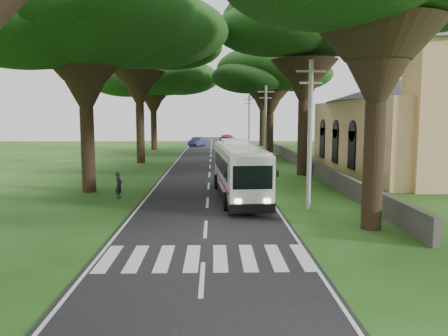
{
  "coord_description": "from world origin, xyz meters",
  "views": [
    {
      "loc": [
        0.38,
        -17.15,
        5.12
      ],
      "look_at": [
        0.95,
        6.89,
        2.2
      ],
      "focal_mm": 35.0,
      "sensor_mm": 36.0,
      "label": 1
    }
  ],
  "objects": [
    {
      "name": "pole_mid",
      "position": [
        5.5,
        26.0,
        4.18
      ],
      "size": [
        1.6,
        0.24,
        8.0
      ],
      "color": "gray",
      "rests_on": "ground"
    },
    {
      "name": "road",
      "position": [
        0.0,
        25.0,
        0.01
      ],
      "size": [
        8.0,
        120.0,
        0.04
      ],
      "primitive_type": "cube",
      "color": "black",
      "rests_on": "ground"
    },
    {
      "name": "tree_l_mida",
      "position": [
        -8.0,
        12.0,
        11.28
      ],
      "size": [
        15.71,
        15.71,
        14.7
      ],
      "color": "black",
      "rests_on": "ground"
    },
    {
      "name": "distant_car_b",
      "position": [
        -2.37,
        55.22,
        0.78
      ],
      "size": [
        2.96,
        4.79,
        1.49
      ],
      "primitive_type": "imported",
      "rotation": [
        0.0,
        0.0,
        -0.33
      ],
      "color": "navy",
      "rests_on": "road"
    },
    {
      "name": "tree_r_mida",
      "position": [
        8.0,
        20.0,
        12.81
      ],
      "size": [
        13.79,
        13.79,
        15.91
      ],
      "color": "black",
      "rests_on": "ground"
    },
    {
      "name": "pedestrian",
      "position": [
        -5.48,
        9.55,
        0.82
      ],
      "size": [
        0.5,
        0.66,
        1.65
      ],
      "primitive_type": "imported",
      "rotation": [
        0.0,
        0.0,
        1.38
      ],
      "color": "black",
      "rests_on": "ground"
    },
    {
      "name": "distant_car_c",
      "position": [
        3.0,
        65.83,
        0.75
      ],
      "size": [
        3.44,
        5.35,
        1.44
      ],
      "primitive_type": "imported",
      "rotation": [
        0.0,
        0.0,
        2.83
      ],
      "color": "maroon",
      "rests_on": "road"
    },
    {
      "name": "tree_r_far",
      "position": [
        8.5,
        56.0,
        11.87
      ],
      "size": [
        12.78,
        12.78,
        14.78
      ],
      "color": "black",
      "rests_on": "ground"
    },
    {
      "name": "property_wall",
      "position": [
        9.0,
        24.0,
        0.6
      ],
      "size": [
        0.35,
        50.0,
        1.2
      ],
      "primitive_type": "cube",
      "color": "#383533",
      "rests_on": "ground"
    },
    {
      "name": "ground",
      "position": [
        0.0,
        0.0,
        0.0
      ],
      "size": [
        140.0,
        140.0,
        0.0
      ],
      "primitive_type": "plane",
      "color": "#224513",
      "rests_on": "ground"
    },
    {
      "name": "tree_l_midb",
      "position": [
        -7.5,
        30.0,
        12.83
      ],
      "size": [
        14.74,
        14.74,
        16.09
      ],
      "color": "black",
      "rests_on": "ground"
    },
    {
      "name": "pole_near",
      "position": [
        5.5,
        6.0,
        4.18
      ],
      "size": [
        1.6,
        0.24,
        8.0
      ],
      "color": "gray",
      "rests_on": "ground"
    },
    {
      "name": "tree_r_midb",
      "position": [
        7.5,
        38.0,
        10.72
      ],
      "size": [
        13.48,
        13.48,
        13.71
      ],
      "color": "black",
      "rests_on": "ground"
    },
    {
      "name": "church",
      "position": [
        17.86,
        21.55,
        4.91
      ],
      "size": [
        14.0,
        24.0,
        11.6
      ],
      "color": "tan",
      "rests_on": "ground"
    },
    {
      "name": "pole_far",
      "position": [
        5.5,
        46.0,
        4.18
      ],
      "size": [
        1.6,
        0.24,
        8.0
      ],
      "color": "gray",
      "rests_on": "ground"
    },
    {
      "name": "tree_l_far",
      "position": [
        -8.5,
        48.0,
        11.19
      ],
      "size": [
        16.38,
        16.38,
        14.73
      ],
      "color": "black",
      "rests_on": "ground"
    },
    {
      "name": "coach_bus",
      "position": [
        1.95,
        9.67,
        1.74
      ],
      "size": [
        3.12,
        11.08,
        3.23
      ],
      "rotation": [
        0.0,
        0.0,
        0.07
      ],
      "color": "silver",
      "rests_on": "ground"
    },
    {
      "name": "crosswalk",
      "position": [
        0.0,
        -2.0,
        0.0
      ],
      "size": [
        8.0,
        3.0,
        0.01
      ],
      "primitive_type": "cube",
      "color": "silver",
      "rests_on": "ground"
    }
  ]
}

